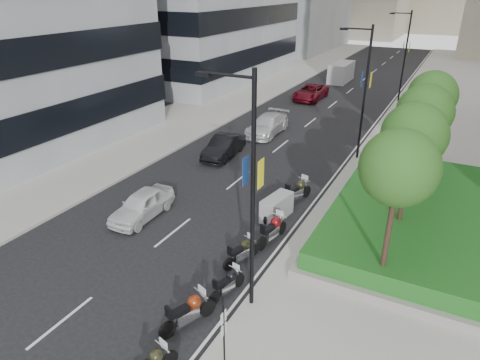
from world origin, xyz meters
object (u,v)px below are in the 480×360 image
Objects in this scene: lamp_post_1 at (363,87)px; motorcycle_4 at (273,230)px; car_a at (142,205)px; car_d at (311,92)px; delivery_van at (341,73)px; motorcycle_3 at (242,251)px; car_b at (224,146)px; car_c at (267,125)px; lamp_post_0 at (249,186)px; motorcycle_1 at (189,311)px; motorcycle_6 at (297,191)px; lamp_post_2 at (404,52)px; motorcycle_5 at (277,207)px; motorcycle_2 at (228,283)px; parking_sign at (224,332)px.

motorcycle_4 is at bearing -94.25° from lamp_post_1.
motorcycle_4 is 0.57× the size of car_a.
motorcycle_4 is 28.47m from car_d.
delivery_van is at bearing 20.20° from motorcycle_4.
motorcycle_3 is 0.49× the size of car_a.
car_c reaches higher than car_b.
motorcycle_1 is (-1.36, -1.98, -4.43)m from lamp_post_0.
motorcycle_6 is at bearing -72.41° from car_d.
car_b is (-8.46, -3.82, -4.31)m from lamp_post_1.
motorcycle_5 is (-1.64, -28.31, -4.44)m from lamp_post_2.
motorcycle_6 is 12.13m from car_c.
car_c reaches higher than car_a.
delivery_van reaches higher than motorcycle_3.
motorcycle_1 is 2.18m from motorcycle_2.
lamp_post_0 is at bearing -156.90° from motorcycle_5.
lamp_post_2 reaches higher than motorcycle_2.
motorcycle_5 is at bearing 24.90° from car_a.
lamp_post_2 reaches higher than parking_sign.
lamp_post_1 reaches higher than motorcycle_5.
car_b is at bearing 47.05° from motorcycle_1.
delivery_van is (0.41, 29.27, 0.32)m from car_b.
car_b is (-0.47, 9.62, 0.04)m from car_a.
lamp_post_2 is 2.15× the size of car_a.
lamp_post_1 is 4.14× the size of motorcycle_5.
motorcycle_6 is at bearing 15.03° from motorcycle_4.
car_d is (-9.07, 34.99, -0.68)m from parking_sign.
car_a is at bearing 77.42° from motorcycle_2.
lamp_post_2 reaches higher than motorcycle_6.
lamp_post_0 is at bearing -79.73° from delivery_van.
parking_sign is 1.22× the size of motorcycle_3.
motorcycle_6 is (-0.43, 4.45, 0.02)m from motorcycle_4.
lamp_post_0 is at bearing -61.81° from car_b.
lamp_post_1 is at bearing 12.66° from motorcycle_3.
motorcycle_3 is (-1.45, -32.67, -4.50)m from lamp_post_2.
car_c is at bearing -116.33° from lamp_post_2.
motorcycle_2 is 32.70m from car_d.
parking_sign is 1.04× the size of motorcycle_4.
motorcycle_6 is at bearing 2.35° from motorcycle_5.
motorcycle_2 is 0.37× the size of car_c.
car_c reaches higher than motorcycle_3.
motorcycle_2 is at bearing -80.95° from delivery_van.
lamp_post_2 reaches higher than motorcycle_5.
motorcycle_5 is 0.91× the size of motorcycle_6.
lamp_post_1 is 3.95× the size of motorcycle_1.
lamp_post_0 is 33.36m from car_d.
lamp_post_0 is at bearing -25.40° from car_a.
lamp_post_1 is 1.64× the size of delivery_van.
car_c is at bearing -89.81° from delivery_van.
delivery_van is at bearing 88.71° from car_a.
lamp_post_0 is at bearing -74.73° from car_d.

